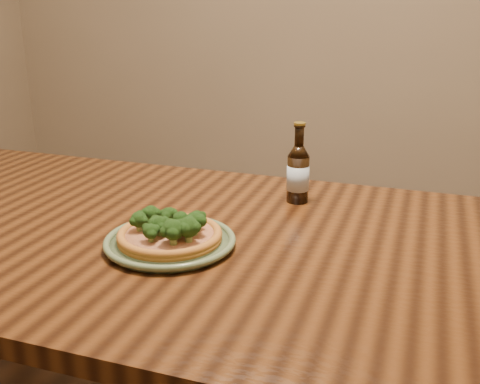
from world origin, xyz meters
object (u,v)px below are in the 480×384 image
(table, at_px, (135,263))
(plate, at_px, (170,241))
(pizza, at_px, (171,233))
(beer_bottle, at_px, (298,173))

(table, xyz_separation_m, plate, (0.13, -0.08, 0.10))
(pizza, height_order, beer_bottle, beer_bottle)
(table, bearing_deg, pizza, -30.49)
(pizza, distance_m, beer_bottle, 0.39)
(pizza, bearing_deg, table, 149.51)
(plate, relative_size, pizza, 1.26)
(table, bearing_deg, beer_bottle, 40.98)
(table, distance_m, beer_bottle, 0.44)
(table, distance_m, plate, 0.18)
(table, height_order, beer_bottle, beer_bottle)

